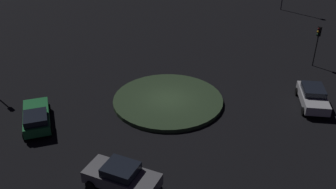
# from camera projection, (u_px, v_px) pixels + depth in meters

# --- Properties ---
(ground_plane) EXTENTS (116.89, 116.89, 0.00)m
(ground_plane) POSITION_uv_depth(u_px,v_px,m) (168.00, 102.00, 30.40)
(ground_plane) COLOR black
(roundabout_island) EXTENTS (8.78, 8.78, 0.32)m
(roundabout_island) POSITION_uv_depth(u_px,v_px,m) (168.00, 100.00, 30.32)
(roundabout_island) COLOR #2D4228
(roundabout_island) RESTS_ON ground_plane
(car_grey) EXTENTS (4.44, 2.25, 1.57)m
(car_grey) POSITION_uv_depth(u_px,v_px,m) (122.00, 177.00, 21.58)
(car_grey) COLOR slate
(car_grey) RESTS_ON ground_plane
(car_silver) EXTENTS (3.16, 4.68, 1.49)m
(car_silver) POSITION_uv_depth(u_px,v_px,m) (313.00, 96.00, 29.64)
(car_silver) COLOR silver
(car_silver) RESTS_ON ground_plane
(car_green) EXTENTS (4.32, 4.32, 1.45)m
(car_green) POSITION_uv_depth(u_px,v_px,m) (36.00, 117.00, 27.07)
(car_green) COLOR #1E7238
(car_green) RESTS_ON ground_plane
(traffic_light_northeast) EXTENTS (0.37, 0.39, 3.90)m
(traffic_light_northeast) POSITION_uv_depth(u_px,v_px,m) (318.00, 38.00, 35.00)
(traffic_light_northeast) COLOR #2D2D2D
(traffic_light_northeast) RESTS_ON ground_plane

